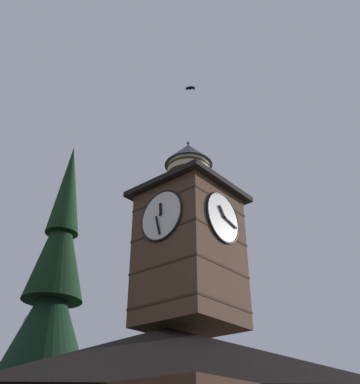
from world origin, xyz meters
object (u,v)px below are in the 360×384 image
moon (35,323)px  flying_bird_high (190,88)px  pine_tree_behind (47,337)px  clock_tower (189,241)px

moon → flying_bird_high: size_ratio=4.35×
pine_tree_behind → moon: bearing=-120.5°
flying_bird_high → moon: bearing=-110.6°
clock_tower → flying_bird_high: bearing=49.5°
pine_tree_behind → flying_bird_high: size_ratio=34.37×
pine_tree_behind → moon: (-12.63, -21.42, 6.26)m
clock_tower → flying_bird_high: (0.52, 0.60, 8.54)m
clock_tower → pine_tree_behind: pine_tree_behind is taller
clock_tower → moon: (-10.22, -27.99, 2.53)m
pine_tree_behind → moon: pine_tree_behind is taller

